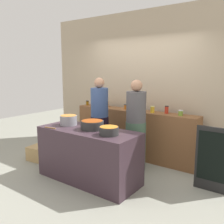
# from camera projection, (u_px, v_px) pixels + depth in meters

# --- Properties ---
(ground) EXTENTS (12.00, 12.00, 0.00)m
(ground) POSITION_uv_depth(u_px,v_px,m) (100.00, 173.00, 4.36)
(ground) COLOR gray
(storefront_wall) EXTENTS (4.80, 0.12, 3.00)m
(storefront_wall) POSITION_uv_depth(u_px,v_px,m) (142.00, 84.00, 5.25)
(storefront_wall) COLOR tan
(storefront_wall) RESTS_ON ground
(display_shelf) EXTENTS (2.70, 0.36, 0.98)m
(display_shelf) POSITION_uv_depth(u_px,v_px,m) (133.00, 133.00, 5.15)
(display_shelf) COLOR brown
(display_shelf) RESTS_ON ground
(prep_table) EXTENTS (1.70, 0.70, 0.86)m
(prep_table) POSITION_uv_depth(u_px,v_px,m) (89.00, 155.00, 4.05)
(prep_table) COLOR #392832
(prep_table) RESTS_ON ground
(preserve_jar_0) EXTENTS (0.07, 0.07, 0.10)m
(preserve_jar_0) POSITION_uv_depth(u_px,v_px,m) (87.00, 103.00, 5.75)
(preserve_jar_0) COLOR #80500B
(preserve_jar_0) RESTS_ON display_shelf
(preserve_jar_1) EXTENTS (0.07, 0.07, 0.13)m
(preserve_jar_1) POSITION_uv_depth(u_px,v_px,m) (96.00, 103.00, 5.58)
(preserve_jar_1) COLOR yellow
(preserve_jar_1) RESTS_ON display_shelf
(preserve_jar_2) EXTENTS (0.08, 0.08, 0.14)m
(preserve_jar_2) POSITION_uv_depth(u_px,v_px,m) (107.00, 104.00, 5.47)
(preserve_jar_2) COLOR #C96D0E
(preserve_jar_2) RESTS_ON display_shelf
(preserve_jar_3) EXTENTS (0.09, 0.09, 0.10)m
(preserve_jar_3) POSITION_uv_depth(u_px,v_px,m) (126.00, 107.00, 5.18)
(preserve_jar_3) COLOR orange
(preserve_jar_3) RESTS_ON display_shelf
(preserve_jar_4) EXTENTS (0.08, 0.08, 0.11)m
(preserve_jar_4) POSITION_uv_depth(u_px,v_px,m) (129.00, 107.00, 5.07)
(preserve_jar_4) COLOR #354330
(preserve_jar_4) RESTS_ON display_shelf
(preserve_jar_5) EXTENTS (0.08, 0.08, 0.13)m
(preserve_jar_5) POSITION_uv_depth(u_px,v_px,m) (152.00, 109.00, 4.75)
(preserve_jar_5) COLOR gold
(preserve_jar_5) RESTS_ON display_shelf
(preserve_jar_6) EXTENTS (0.07, 0.07, 0.14)m
(preserve_jar_6) POSITION_uv_depth(u_px,v_px,m) (167.00, 110.00, 4.68)
(preserve_jar_6) COLOR red
(preserve_jar_6) RESTS_ON display_shelf
(preserve_jar_7) EXTENTS (0.08, 0.08, 0.10)m
(preserve_jar_7) POSITION_uv_depth(u_px,v_px,m) (181.00, 113.00, 4.46)
(preserve_jar_7) COLOR olive
(preserve_jar_7) RESTS_ON display_shelf
(cooking_pot_left) EXTENTS (0.29, 0.29, 0.17)m
(cooking_pot_left) POSITION_uv_depth(u_px,v_px,m) (69.00, 120.00, 4.28)
(cooking_pot_left) COLOR gray
(cooking_pot_left) RESTS_ON prep_table
(cooking_pot_center) EXTENTS (0.37, 0.37, 0.14)m
(cooking_pot_center) POSITION_uv_depth(u_px,v_px,m) (92.00, 125.00, 3.98)
(cooking_pot_center) COLOR #2D2D2D
(cooking_pot_center) RESTS_ON prep_table
(cooking_pot_right) EXTENTS (0.29, 0.29, 0.13)m
(cooking_pot_right) POSITION_uv_depth(u_px,v_px,m) (109.00, 131.00, 3.64)
(cooking_pot_right) COLOR #2D2D2D
(cooking_pot_right) RESTS_ON prep_table
(wooden_spoon) EXTENTS (0.23, 0.04, 0.02)m
(wooden_spoon) POSITION_uv_depth(u_px,v_px,m) (50.00, 128.00, 4.05)
(wooden_spoon) COLOR #9E703D
(wooden_spoon) RESTS_ON prep_table
(cook_with_tongs) EXTENTS (0.35, 0.35, 1.66)m
(cook_with_tongs) POSITION_uv_depth(u_px,v_px,m) (100.00, 124.00, 4.84)
(cook_with_tongs) COLOR black
(cook_with_tongs) RESTS_ON ground
(cook_in_cap) EXTENTS (0.37, 0.37, 1.63)m
(cook_in_cap) POSITION_uv_depth(u_px,v_px,m) (136.00, 130.00, 4.43)
(cook_in_cap) COLOR #425D49
(cook_in_cap) RESTS_ON ground
(bread_crate) EXTENTS (0.40, 0.40, 0.28)m
(bread_crate) POSITION_uv_depth(u_px,v_px,m) (39.00, 153.00, 5.00)
(bread_crate) COLOR tan
(bread_crate) RESTS_ON ground
(chalkboard_sign) EXTENTS (0.50, 0.04, 0.99)m
(chalkboard_sign) POSITION_uv_depth(u_px,v_px,m) (212.00, 159.00, 3.65)
(chalkboard_sign) COLOR black
(chalkboard_sign) RESTS_ON ground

